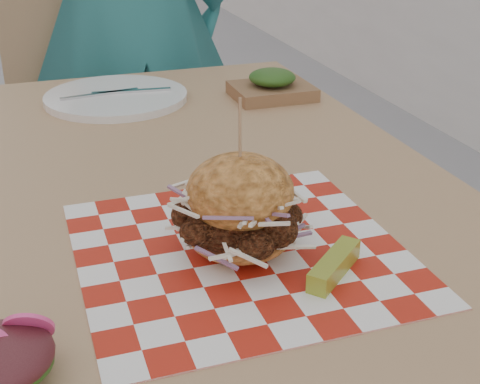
{
  "coord_description": "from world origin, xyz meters",
  "views": [
    {
      "loc": [
        0.06,
        -0.79,
        1.13
      ],
      "look_at": [
        0.27,
        -0.17,
        0.82
      ],
      "focal_mm": 50.0,
      "sensor_mm": 36.0,
      "label": 1
    }
  ],
  "objects_px": {
    "patio_table": "(167,237)",
    "patio_chair": "(97,114)",
    "diner": "(126,0)",
    "sandwich": "(240,211)"
  },
  "relations": [
    {
      "from": "diner",
      "to": "sandwich",
      "type": "distance_m",
      "value": 1.17
    },
    {
      "from": "patio_chair",
      "to": "diner",
      "type": "bearing_deg",
      "value": 20.48
    },
    {
      "from": "diner",
      "to": "sandwich",
      "type": "height_order",
      "value": "diner"
    },
    {
      "from": "diner",
      "to": "sandwich",
      "type": "relative_size",
      "value": 9.43
    },
    {
      "from": "patio_table",
      "to": "sandwich",
      "type": "xyz_separation_m",
      "value": [
        0.04,
        -0.2,
        0.13
      ]
    },
    {
      "from": "diner",
      "to": "patio_chair",
      "type": "relative_size",
      "value": 1.78
    },
    {
      "from": "patio_table",
      "to": "patio_chair",
      "type": "distance_m",
      "value": 0.95
    },
    {
      "from": "diner",
      "to": "patio_chair",
      "type": "distance_m",
      "value": 0.31
    },
    {
      "from": "diner",
      "to": "sandwich",
      "type": "bearing_deg",
      "value": 85.0
    },
    {
      "from": "sandwich",
      "to": "diner",
      "type": "bearing_deg",
      "value": 86.07
    }
  ]
}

